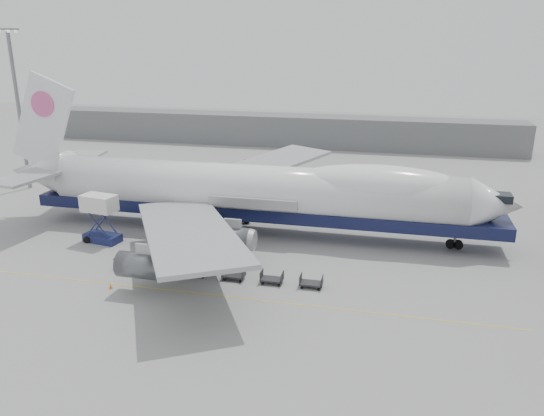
# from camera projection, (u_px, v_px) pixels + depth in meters

# --- Properties ---
(ground) EXTENTS (260.00, 260.00, 0.00)m
(ground) POSITION_uv_depth(u_px,v_px,m) (224.00, 269.00, 57.75)
(ground) COLOR gray
(ground) RESTS_ON ground
(apron_line) EXTENTS (60.00, 0.15, 0.01)m
(apron_line) POSITION_uv_depth(u_px,v_px,m) (205.00, 294.00, 52.18)
(apron_line) COLOR gold
(apron_line) RESTS_ON ground
(hangar) EXTENTS (110.00, 8.00, 7.00)m
(hangar) POSITION_uv_depth(u_px,v_px,m) (276.00, 130.00, 123.69)
(hangar) COLOR slate
(hangar) RESTS_ON ground
(floodlight_mast) EXTENTS (2.40, 2.40, 25.43)m
(floodlight_mast) POSITION_uv_depth(u_px,v_px,m) (18.00, 102.00, 84.67)
(floodlight_mast) COLOR slate
(floodlight_mast) RESTS_ON ground
(airliner) EXTENTS (67.00, 55.30, 19.98)m
(airliner) POSITION_uv_depth(u_px,v_px,m) (257.00, 191.00, 66.99)
(airliner) COLOR white
(airliner) RESTS_ON ground
(catering_truck) EXTENTS (4.83, 3.68, 6.00)m
(catering_truck) POSITION_uv_depth(u_px,v_px,m) (100.00, 215.00, 64.59)
(catering_truck) COLOR navy
(catering_truck) RESTS_ON ground
(traffic_cone) EXTENTS (0.36, 0.36, 0.52)m
(traffic_cone) POSITION_uv_depth(u_px,v_px,m) (111.00, 286.00, 53.28)
(traffic_cone) COLOR orange
(traffic_cone) RESTS_ON ground
(dolly_0) EXTENTS (2.30, 1.35, 1.30)m
(dolly_0) POSITION_uv_depth(u_px,v_px,m) (126.00, 264.00, 57.88)
(dolly_0) COLOR #2D2D30
(dolly_0) RESTS_ON ground
(dolly_1) EXTENTS (2.30, 1.35, 1.30)m
(dolly_1) POSITION_uv_depth(u_px,v_px,m) (161.00, 267.00, 57.00)
(dolly_1) COLOR #2D2D30
(dolly_1) RESTS_ON ground
(dolly_2) EXTENTS (2.30, 1.35, 1.30)m
(dolly_2) POSITION_uv_depth(u_px,v_px,m) (197.00, 271.00, 56.12)
(dolly_2) COLOR #2D2D30
(dolly_2) RESTS_ON ground
(dolly_3) EXTENTS (2.30, 1.35, 1.30)m
(dolly_3) POSITION_uv_depth(u_px,v_px,m) (234.00, 275.00, 55.23)
(dolly_3) COLOR #2D2D30
(dolly_3) RESTS_ON ground
(dolly_4) EXTENTS (2.30, 1.35, 1.30)m
(dolly_4) POSITION_uv_depth(u_px,v_px,m) (272.00, 279.00, 54.35)
(dolly_4) COLOR #2D2D30
(dolly_4) RESTS_ON ground
(dolly_5) EXTENTS (2.30, 1.35, 1.30)m
(dolly_5) POSITION_uv_depth(u_px,v_px,m) (311.00, 283.00, 53.47)
(dolly_5) COLOR #2D2D30
(dolly_5) RESTS_ON ground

